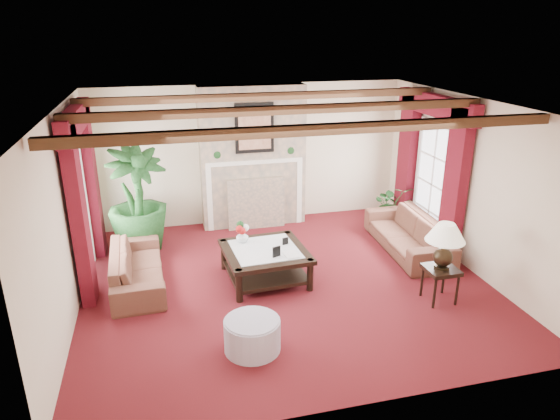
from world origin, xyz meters
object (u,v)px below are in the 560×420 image
object	(u,v)px
side_table	(439,284)
ottoman	(252,335)
coffee_table	(265,264)
potted_palm	(139,221)
sofa_left	(136,262)
sofa_right	(409,228)

from	to	relation	value
side_table	ottoman	distance (m)	2.86
coffee_table	ottoman	bearing A→B (deg)	-110.97
potted_palm	ottoman	distance (m)	3.66
coffee_table	ottoman	size ratio (longest dim) A/B	1.79
sofa_left	ottoman	distance (m)	2.47
sofa_right	sofa_left	bearing A→B (deg)	-85.27
potted_palm	coffee_table	size ratio (longest dim) A/B	1.71
coffee_table	side_table	size ratio (longest dim) A/B	2.39
coffee_table	side_table	world-z (taller)	side_table
side_table	sofa_right	bearing A→B (deg)	77.23
sofa_left	coffee_table	world-z (taller)	sofa_left
sofa_right	coffee_table	distance (m)	2.70
sofa_left	potted_palm	distance (m)	1.36
coffee_table	sofa_left	bearing A→B (deg)	166.85
sofa_right	coffee_table	xyz separation A→B (m)	(-2.65, -0.46, -0.16)
ottoman	sofa_right	bearing A→B (deg)	34.31
sofa_left	sofa_right	xyz separation A→B (m)	(4.57, 0.14, 0.04)
sofa_left	ottoman	size ratio (longest dim) A/B	2.80
sofa_right	ottoman	world-z (taller)	sofa_right
sofa_left	potted_palm	xyz separation A→B (m)	(0.04, 1.35, 0.14)
sofa_left	side_table	distance (m)	4.47
sofa_right	ottoman	size ratio (longest dim) A/B	3.13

